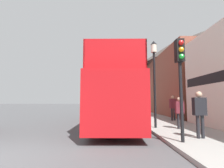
{
  "coord_description": "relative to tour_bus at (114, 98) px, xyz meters",
  "views": [
    {
      "loc": [
        3.1,
        -4.98,
        1.58
      ],
      "look_at": [
        3.41,
        8.72,
        2.92
      ],
      "focal_mm": 28.0,
      "sensor_mm": 36.0,
      "label": 1
    }
  ],
  "objects": [
    {
      "name": "pedestrian_third",
      "position": [
        4.43,
        1.07,
        -0.55
      ],
      "size": [
        0.48,
        0.27,
        1.85
      ],
      "color": "#232328",
      "rests_on": "sidewalk"
    },
    {
      "name": "pedestrian_second",
      "position": [
        3.32,
        -2.83,
        -0.67
      ],
      "size": [
        0.43,
        0.24,
        1.64
      ],
      "color": "#232328",
      "rests_on": "sidewalk"
    },
    {
      "name": "lamp_post_nearest",
      "position": [
        2.15,
        -2.39,
        1.68
      ],
      "size": [
        0.35,
        0.35,
        4.87
      ],
      "color": "black",
      "rests_on": "sidewalk"
    },
    {
      "name": "brick_terrace_rear",
      "position": [
        8.13,
        11.56,
        2.93
      ],
      "size": [
        6.0,
        21.14,
        9.46
      ],
      "color": "brown",
      "rests_on": "ground_plane"
    },
    {
      "name": "pedestrian_nearest",
      "position": [
        3.17,
        -5.16,
        -0.57
      ],
      "size": [
        0.48,
        0.26,
        1.82
      ],
      "color": "#232328",
      "rests_on": "sidewalk"
    },
    {
      "name": "parked_car_ahead_of_bus",
      "position": [
        0.62,
        9.12,
        -1.17
      ],
      "size": [
        1.86,
        3.97,
        1.35
      ],
      "rotation": [
        0.0,
        0.0,
        -0.04
      ],
      "color": "silver",
      "rests_on": "ground_plane"
    },
    {
      "name": "ground_plane",
      "position": [
        -3.54,
        13.96,
        -1.8
      ],
      "size": [
        144.0,
        144.0,
        0.0
      ],
      "primitive_type": "plane",
      "color": "#4C4C4F"
    },
    {
      "name": "sidewalk",
      "position": [
        3.42,
        10.96,
        -1.73
      ],
      "size": [
        3.41,
        108.0,
        0.14
      ],
      "color": "#999993",
      "rests_on": "ground_plane"
    },
    {
      "name": "traffic_signal",
      "position": [
        2.2,
        -5.79,
        1.06
      ],
      "size": [
        0.28,
        0.42,
        3.72
      ],
      "color": "black",
      "rests_on": "sidewalk"
    },
    {
      "name": "tour_bus",
      "position": [
        0.0,
        0.0,
        0.0
      ],
      "size": [
        2.86,
        11.45,
        4.02
      ],
      "rotation": [
        0.0,
        0.0,
        -0.03
      ],
      "color": "red",
      "rests_on": "ground_plane"
    },
    {
      "name": "lamp_post_second",
      "position": [
        2.14,
        5.76,
        1.56
      ],
      "size": [
        0.35,
        0.35,
        4.67
      ],
      "color": "black",
      "rests_on": "sidewalk"
    }
  ]
}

